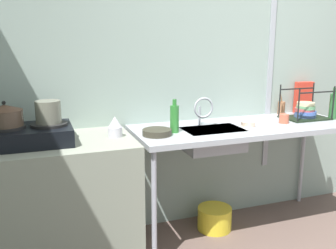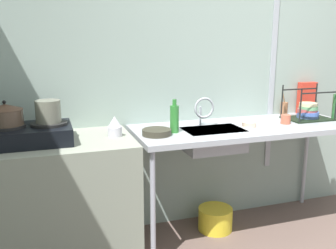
{
  "view_description": "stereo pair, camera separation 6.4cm",
  "coord_description": "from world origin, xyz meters",
  "px_view_note": "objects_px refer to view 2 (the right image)",
  "views": [
    {
      "loc": [
        -1.68,
        -1.17,
        1.54
      ],
      "look_at": [
        -0.79,
        1.28,
        0.95
      ],
      "focal_mm": 39.35,
      "sensor_mm": 36.0,
      "label": 1
    },
    {
      "loc": [
        -1.62,
        -1.19,
        1.54
      ],
      "look_at": [
        -0.79,
        1.28,
        0.95
      ],
      "focal_mm": 39.35,
      "sensor_mm": 36.0,
      "label": 2
    }
  ],
  "objects_px": {
    "dish_rack": "(308,112)",
    "cup_by_rack": "(286,119)",
    "percolator": "(115,127)",
    "bottle_by_rack": "(336,106)",
    "stove": "(29,134)",
    "small_bowl_on_drainboard": "(249,124)",
    "bottle_by_sink": "(174,118)",
    "cereal_box": "(307,98)",
    "frying_pan": "(157,132)",
    "utensil_jar": "(284,108)",
    "faucet": "(204,109)",
    "sink_basin": "(213,140)",
    "pot_on_right_burner": "(48,111)",
    "bucket_on_floor": "(215,219)",
    "pot_on_left_burner": "(5,114)"
  },
  "relations": [
    {
      "from": "bottle_by_sink",
      "to": "cereal_box",
      "type": "xyz_separation_m",
      "value": [
        1.39,
        0.31,
        0.04
      ]
    },
    {
      "from": "stove",
      "to": "bucket_on_floor",
      "type": "height_order",
      "value": "stove"
    },
    {
      "from": "utensil_jar",
      "to": "frying_pan",
      "type": "bearing_deg",
      "value": -165.23
    },
    {
      "from": "stove",
      "to": "small_bowl_on_drainboard",
      "type": "height_order",
      "value": "stove"
    },
    {
      "from": "faucet",
      "to": "cup_by_rack",
      "type": "relative_size",
      "value": 2.95
    },
    {
      "from": "pot_on_left_burner",
      "to": "bottle_by_sink",
      "type": "relative_size",
      "value": 0.89
    },
    {
      "from": "percolator",
      "to": "bottle_by_rack",
      "type": "distance_m",
      "value": 1.86
    },
    {
      "from": "cup_by_rack",
      "to": "cereal_box",
      "type": "distance_m",
      "value": 0.56
    },
    {
      "from": "dish_rack",
      "to": "cup_by_rack",
      "type": "relative_size",
      "value": 4.78
    },
    {
      "from": "percolator",
      "to": "bottle_by_rack",
      "type": "xyz_separation_m",
      "value": [
        1.86,
        -0.04,
        0.05
      ]
    },
    {
      "from": "utensil_jar",
      "to": "percolator",
      "type": "bearing_deg",
      "value": -169.92
    },
    {
      "from": "pot_on_right_burner",
      "to": "dish_rack",
      "type": "relative_size",
      "value": 0.43
    },
    {
      "from": "percolator",
      "to": "sink_basin",
      "type": "distance_m",
      "value": 0.76
    },
    {
      "from": "stove",
      "to": "dish_rack",
      "type": "relative_size",
      "value": 1.44
    },
    {
      "from": "faucet",
      "to": "cereal_box",
      "type": "height_order",
      "value": "cereal_box"
    },
    {
      "from": "bucket_on_floor",
      "to": "frying_pan",
      "type": "bearing_deg",
      "value": -165.59
    },
    {
      "from": "bottle_by_rack",
      "to": "cereal_box",
      "type": "bearing_deg",
      "value": 97.05
    },
    {
      "from": "faucet",
      "to": "small_bowl_on_drainboard",
      "type": "relative_size",
      "value": 2.06
    },
    {
      "from": "pot_on_right_burner",
      "to": "cereal_box",
      "type": "height_order",
      "value": "cereal_box"
    },
    {
      "from": "cup_by_rack",
      "to": "bottle_by_sink",
      "type": "xyz_separation_m",
      "value": [
        -0.94,
        0.01,
        0.07
      ]
    },
    {
      "from": "bottle_by_sink",
      "to": "cup_by_rack",
      "type": "bearing_deg",
      "value": -0.77
    },
    {
      "from": "bottle_by_sink",
      "to": "bottle_by_rack",
      "type": "bearing_deg",
      "value": -0.72
    },
    {
      "from": "bottle_by_sink",
      "to": "cereal_box",
      "type": "relative_size",
      "value": 0.85
    },
    {
      "from": "dish_rack",
      "to": "pot_on_left_burner",
      "type": "bearing_deg",
      "value": -178.87
    },
    {
      "from": "frying_pan",
      "to": "faucet",
      "type": "bearing_deg",
      "value": 18.97
    },
    {
      "from": "pot_on_left_burner",
      "to": "sink_basin",
      "type": "relative_size",
      "value": 0.48
    },
    {
      "from": "bottle_by_rack",
      "to": "pot_on_left_burner",
      "type": "bearing_deg",
      "value": 178.95
    },
    {
      "from": "pot_on_left_burner",
      "to": "cup_by_rack",
      "type": "relative_size",
      "value": 2.79
    },
    {
      "from": "percolator",
      "to": "small_bowl_on_drainboard",
      "type": "relative_size",
      "value": 1.28
    },
    {
      "from": "cup_by_rack",
      "to": "cereal_box",
      "type": "bearing_deg",
      "value": 35.59
    },
    {
      "from": "bottle_by_sink",
      "to": "utensil_jar",
      "type": "distance_m",
      "value": 1.19
    },
    {
      "from": "frying_pan",
      "to": "bottle_by_sink",
      "type": "relative_size",
      "value": 0.85
    },
    {
      "from": "stove",
      "to": "percolator",
      "type": "xyz_separation_m",
      "value": [
        0.56,
        -0.0,
        0.01
      ]
    },
    {
      "from": "pot_on_left_burner",
      "to": "dish_rack",
      "type": "xyz_separation_m",
      "value": [
        2.34,
        0.05,
        -0.13
      ]
    },
    {
      "from": "faucet",
      "to": "frying_pan",
      "type": "bearing_deg",
      "value": -161.03
    },
    {
      "from": "percolator",
      "to": "bottle_by_sink",
      "type": "distance_m",
      "value": 0.43
    },
    {
      "from": "faucet",
      "to": "small_bowl_on_drainboard",
      "type": "height_order",
      "value": "faucet"
    },
    {
      "from": "percolator",
      "to": "utensil_jar",
      "type": "xyz_separation_m",
      "value": [
        1.58,
        0.28,
        -0.01
      ]
    },
    {
      "from": "utensil_jar",
      "to": "bucket_on_floor",
      "type": "relative_size",
      "value": 0.71
    },
    {
      "from": "cereal_box",
      "to": "bucket_on_floor",
      "type": "distance_m",
      "value": 1.38
    },
    {
      "from": "sink_basin",
      "to": "bottle_by_sink",
      "type": "distance_m",
      "value": 0.36
    },
    {
      "from": "pot_on_right_burner",
      "to": "faucet",
      "type": "height_order",
      "value": "pot_on_right_burner"
    },
    {
      "from": "faucet",
      "to": "bucket_on_floor",
      "type": "bearing_deg",
      "value": -2.22
    },
    {
      "from": "small_bowl_on_drainboard",
      "to": "bucket_on_floor",
      "type": "xyz_separation_m",
      "value": [
        -0.21,
        0.12,
        -0.82
      ]
    },
    {
      "from": "frying_pan",
      "to": "small_bowl_on_drainboard",
      "type": "bearing_deg",
      "value": 1.95
    },
    {
      "from": "sink_basin",
      "to": "small_bowl_on_drainboard",
      "type": "xyz_separation_m",
      "value": [
        0.3,
        -0.01,
        0.1
      ]
    },
    {
      "from": "dish_rack",
      "to": "bottle_by_rack",
      "type": "distance_m",
      "value": 0.23
    },
    {
      "from": "dish_rack",
      "to": "small_bowl_on_drainboard",
      "type": "distance_m",
      "value": 0.62
    },
    {
      "from": "cereal_box",
      "to": "pot_on_left_burner",
      "type": "bearing_deg",
      "value": -169.91
    },
    {
      "from": "pot_on_left_burner",
      "to": "bottle_by_rack",
      "type": "height_order",
      "value": "pot_on_left_burner"
    }
  ]
}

